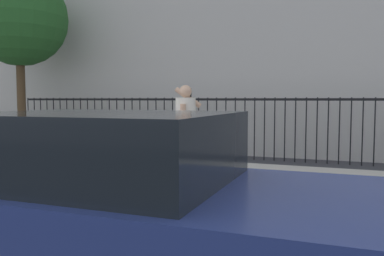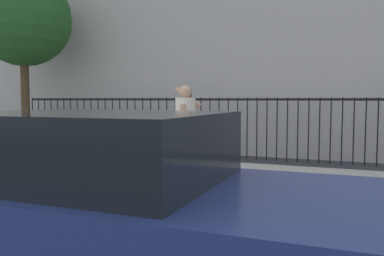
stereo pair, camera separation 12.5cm
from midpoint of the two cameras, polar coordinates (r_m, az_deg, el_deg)
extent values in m
plane|color=#333338|center=(5.83, -19.64, -11.61)|extent=(60.00, 60.00, 0.00)
cube|color=#B2ADA3|center=(7.56, -8.57, -7.23)|extent=(28.00, 4.40, 0.15)
cube|color=black|center=(10.78, 1.24, 4.08)|extent=(12.00, 0.04, 0.06)
cylinder|color=black|center=(14.04, -22.42, 0.71)|extent=(0.03, 0.03, 1.60)
cylinder|color=black|center=(13.87, -21.65, 0.69)|extent=(0.03, 0.03, 1.60)
cylinder|color=black|center=(13.70, -20.87, 0.67)|extent=(0.03, 0.03, 1.60)
cylinder|color=black|center=(13.53, -20.07, 0.65)|extent=(0.03, 0.03, 1.60)
cylinder|color=black|center=(13.36, -19.25, 0.63)|extent=(0.03, 0.03, 1.60)
cylinder|color=black|center=(13.19, -18.41, 0.61)|extent=(0.03, 0.03, 1.60)
cylinder|color=black|center=(13.03, -17.55, 0.59)|extent=(0.03, 0.03, 1.60)
cylinder|color=black|center=(12.87, -16.66, 0.57)|extent=(0.03, 0.03, 1.60)
cylinder|color=black|center=(12.72, -15.75, 0.55)|extent=(0.03, 0.03, 1.60)
cylinder|color=black|center=(12.57, -14.83, 0.52)|extent=(0.03, 0.03, 1.60)
cylinder|color=black|center=(12.42, -13.88, 0.50)|extent=(0.03, 0.03, 1.60)
cylinder|color=black|center=(12.27, -12.90, 0.47)|extent=(0.03, 0.03, 1.60)
cylinder|color=black|center=(12.13, -11.90, 0.45)|extent=(0.03, 0.03, 1.60)
cylinder|color=black|center=(11.99, -10.88, 0.42)|extent=(0.03, 0.03, 1.60)
cylinder|color=black|center=(11.86, -9.84, 0.39)|extent=(0.03, 0.03, 1.60)
cylinder|color=black|center=(11.73, -8.77, 0.36)|extent=(0.03, 0.03, 1.60)
cylinder|color=black|center=(11.60, -7.68, 0.34)|extent=(0.03, 0.03, 1.60)
cylinder|color=black|center=(11.48, -6.57, 0.31)|extent=(0.03, 0.03, 1.60)
cylinder|color=black|center=(11.36, -5.43, 0.28)|extent=(0.03, 0.03, 1.60)
cylinder|color=black|center=(11.25, -4.27, 0.24)|extent=(0.03, 0.03, 1.60)
cylinder|color=black|center=(11.14, -3.09, 0.21)|extent=(0.03, 0.03, 1.60)
cylinder|color=black|center=(11.04, -1.88, 0.18)|extent=(0.03, 0.03, 1.60)
cylinder|color=black|center=(10.94, -0.65, 0.15)|extent=(0.03, 0.03, 1.60)
cylinder|color=black|center=(10.85, 0.60, 0.11)|extent=(0.03, 0.03, 1.60)
cylinder|color=black|center=(10.76, 1.87, 0.08)|extent=(0.03, 0.03, 1.60)
cylinder|color=black|center=(10.68, 3.16, 0.04)|extent=(0.03, 0.03, 1.60)
cylinder|color=black|center=(10.60, 4.47, 0.01)|extent=(0.03, 0.03, 1.60)
cylinder|color=black|center=(10.53, 5.80, -0.03)|extent=(0.03, 0.03, 1.60)
cylinder|color=black|center=(10.46, 7.15, -0.07)|extent=(0.03, 0.03, 1.60)
cylinder|color=black|center=(10.40, 8.51, -0.10)|extent=(0.03, 0.03, 1.60)
cylinder|color=black|center=(10.35, 9.89, -0.14)|extent=(0.03, 0.03, 1.60)
cylinder|color=black|center=(10.30, 11.28, -0.18)|extent=(0.03, 0.03, 1.60)
cylinder|color=black|center=(10.26, 12.68, -0.22)|extent=(0.03, 0.03, 1.60)
cylinder|color=black|center=(10.23, 14.10, -0.25)|extent=(0.03, 0.03, 1.60)
cylinder|color=black|center=(10.20, 15.52, -0.29)|extent=(0.03, 0.03, 1.60)
cylinder|color=black|center=(10.17, 16.95, -0.33)|extent=(0.03, 0.03, 1.60)
cylinder|color=black|center=(10.16, 18.39, -0.37)|extent=(0.03, 0.03, 1.60)
cylinder|color=black|center=(10.15, 19.82, -0.41)|extent=(0.03, 0.03, 1.60)
cylinder|color=black|center=(10.14, 21.27, -0.44)|extent=(0.03, 0.03, 1.60)
cylinder|color=black|center=(10.15, 22.71, -0.48)|extent=(0.03, 0.03, 1.60)
cylinder|color=black|center=(10.16, 24.15, -0.52)|extent=(0.03, 0.03, 1.60)
cube|color=navy|center=(3.31, -10.66, -13.28)|extent=(4.22, 1.85, 0.70)
cube|color=black|center=(3.29, -13.77, -2.64)|extent=(2.02, 1.62, 0.55)
cylinder|color=black|center=(3.74, 15.41, -15.35)|extent=(0.64, 0.23, 0.64)
cylinder|color=black|center=(4.79, -19.50, -11.09)|extent=(0.64, 0.23, 0.64)
cylinder|color=tan|center=(7.00, -1.25, -4.37)|extent=(0.15, 0.15, 0.75)
cylinder|color=tan|center=(6.81, -1.63, -4.61)|extent=(0.15, 0.15, 0.75)
cylinder|color=silver|center=(6.83, -1.44, 1.47)|extent=(0.39, 0.39, 0.68)
sphere|color=tan|center=(6.83, -1.45, 5.22)|extent=(0.21, 0.21, 0.21)
cylinder|color=tan|center=(7.02, -1.08, 4.34)|extent=(0.49, 0.17, 0.37)
cylinder|color=tan|center=(6.64, -1.84, 1.21)|extent=(0.09, 0.09, 0.52)
cube|color=black|center=(6.96, -0.68, 5.04)|extent=(0.02, 0.07, 0.15)
cube|color=brown|center=(6.58, -1.96, 0.47)|extent=(0.20, 0.30, 0.34)
cube|color=brown|center=(9.86, -18.24, -1.66)|extent=(1.60, 0.45, 0.05)
cube|color=brown|center=(9.68, -19.01, -0.12)|extent=(1.60, 0.06, 0.44)
cube|color=#333338|center=(10.34, -21.20, -2.87)|extent=(0.08, 0.41, 0.40)
cube|color=#333338|center=(9.45, -14.93, -3.36)|extent=(0.08, 0.41, 0.40)
cylinder|color=#4C3823|center=(12.70, -23.30, 3.80)|extent=(0.24, 0.24, 3.12)
sphere|color=#235623|center=(12.91, -23.60, 14.13)|extent=(2.74, 2.74, 2.74)
camera|label=1|loc=(0.06, -90.50, -0.04)|focal=37.61mm
camera|label=2|loc=(0.06, 89.50, 0.04)|focal=37.61mm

